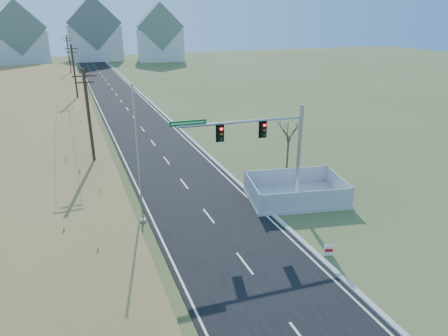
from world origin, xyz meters
The scene contains 14 objects.
ground centered at (0.00, 0.00, 0.00)m, with size 260.00×260.00×0.00m, color #4B5A2C.
road centered at (0.00, 50.00, 0.03)m, with size 8.00×180.00×0.06m, color black.
curb centered at (4.15, 50.00, 0.09)m, with size 0.30×180.00×0.18m, color #B2AFA8.
utility_pole_near centered at (-6.50, 15.00, 4.68)m, with size 1.80×0.26×9.00m.
utility_pole_mid centered at (-6.50, 45.00, 4.68)m, with size 1.80×0.26×9.00m.
utility_pole_far centered at (-6.50, 75.00, 4.68)m, with size 1.80×0.26×9.00m.
condo_nnw centered at (-18.00, 108.00, 6.94)m, with size 14.93×11.17×17.03m.
condo_n centered at (2.00, 112.00, 7.61)m, with size 15.27×10.20×18.54m.
condo_ne centered at (20.00, 104.00, 6.84)m, with size 14.12×10.51×16.52m.
traffic_signal_mast centered at (4.62, 3.55, 4.51)m, with size 9.25×0.94×7.37m.
fence_enclosure centered at (7.00, 4.29, 0.30)m, with size 7.85×6.09×1.62m.
open_sign centered at (4.80, -3.00, 0.37)m, with size 0.55×0.24×0.70m.
flagpole centered at (-4.30, 4.96, 3.65)m, with size 0.41×0.41×9.15m.
bare_tree centered at (8.37, 8.04, 4.25)m, with size 1.99×1.99×5.27m.
Camera 1 is at (-7.93, -19.01, 12.89)m, focal length 32.00 mm.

